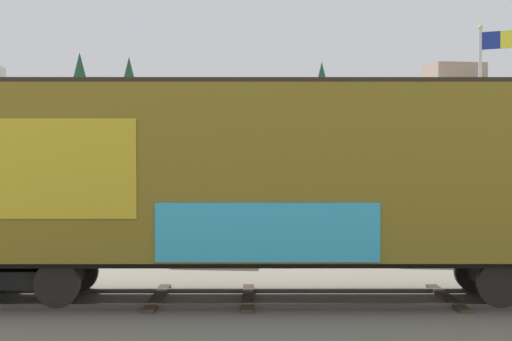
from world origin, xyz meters
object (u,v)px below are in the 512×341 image
object	(u,v)px
freight_car	(277,175)
parked_car_tan	(194,230)
flagpole	(486,106)
parked_car_silver	(385,225)

from	to	relation	value
freight_car	parked_car_tan	xyz separation A→B (m)	(-2.15, 5.72, -1.81)
freight_car	flagpole	size ratio (longest dim) A/B	2.17
flagpole	parked_car_silver	size ratio (longest dim) A/B	1.73
freight_car	flagpole	xyz separation A→B (m)	(8.00, 9.88, 2.15)
freight_car	flagpole	distance (m)	12.90
freight_car	parked_car_tan	distance (m)	6.38
freight_car	parked_car_silver	distance (m)	7.26
flagpole	parked_car_tan	bearing A→B (deg)	-157.74
freight_car	flagpole	world-z (taller)	flagpole
parked_car_tan	freight_car	bearing A→B (deg)	-69.40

